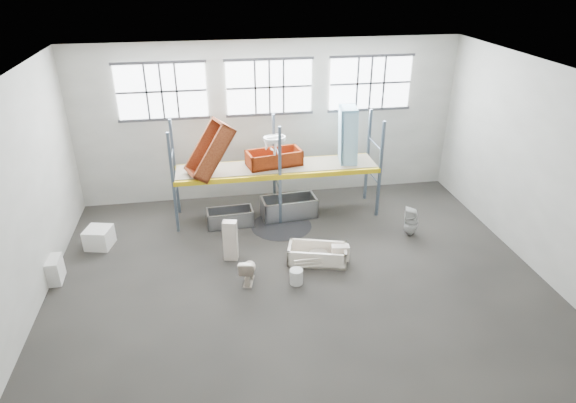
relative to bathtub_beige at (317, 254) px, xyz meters
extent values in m
cube|color=#413D37|center=(-0.64, -0.68, -0.27)|extent=(12.00, 10.00, 0.10)
cube|color=silver|center=(-0.64, -0.68, 4.83)|extent=(12.00, 10.00, 0.10)
cube|color=#A2A196|center=(-0.64, 4.37, 2.28)|extent=(12.00, 0.10, 5.00)
cube|color=#ADABA0|center=(-0.64, -5.73, 2.28)|extent=(12.00, 0.10, 5.00)
cube|color=#B2B0A4|center=(-6.69, -0.68, 2.28)|extent=(0.10, 10.00, 5.00)
cube|color=#AAA99E|center=(5.41, -0.68, 2.28)|extent=(0.10, 10.00, 5.00)
cube|color=white|center=(-3.84, 4.26, 3.38)|extent=(2.60, 0.04, 1.60)
cube|color=white|center=(-0.64, 4.26, 3.38)|extent=(2.60, 0.04, 1.60)
cube|color=white|center=(2.56, 4.26, 3.38)|extent=(2.60, 0.04, 1.60)
cube|color=slate|center=(-3.64, 2.22, 1.28)|extent=(0.08, 0.08, 3.00)
cube|color=slate|center=(-3.64, 3.42, 1.28)|extent=(0.08, 0.08, 3.00)
cube|color=slate|center=(-0.64, 2.22, 1.28)|extent=(0.08, 0.08, 3.00)
cube|color=slate|center=(-0.64, 3.42, 1.28)|extent=(0.08, 0.08, 3.00)
cube|color=slate|center=(2.36, 2.22, 1.28)|extent=(0.08, 0.08, 3.00)
cube|color=slate|center=(2.36, 3.42, 1.28)|extent=(0.08, 0.08, 3.00)
cube|color=yellow|center=(-0.64, 2.22, 1.28)|extent=(6.00, 0.10, 0.14)
cube|color=yellow|center=(-0.64, 3.42, 1.28)|extent=(6.00, 0.10, 0.14)
cube|color=gray|center=(-0.64, 2.82, 1.36)|extent=(5.90, 1.10, 0.03)
cylinder|color=black|center=(-0.64, 2.02, -0.22)|extent=(1.80, 1.80, 0.00)
cube|color=beige|center=(0.57, -0.14, 0.06)|extent=(0.48, 0.28, 0.43)
imported|color=beige|center=(0.03, 0.03, -0.06)|extent=(0.48, 0.48, 0.17)
imported|color=beige|center=(-1.86, -0.59, 0.12)|extent=(0.54, 0.75, 0.69)
cube|color=beige|center=(-2.21, 0.50, 0.33)|extent=(0.40, 0.31, 1.12)
imported|color=silver|center=(2.92, 0.92, 0.20)|extent=(0.49, 0.49, 0.84)
imported|color=white|center=(-0.74, 2.52, 1.87)|extent=(0.77, 0.68, 0.57)
cylinder|color=beige|center=(-0.72, -0.86, -0.03)|extent=(0.39, 0.39, 0.38)
cube|color=silver|center=(-6.72, 0.23, 0.09)|extent=(0.75, 0.66, 0.62)
cube|color=silver|center=(-5.73, 1.73, 0.05)|extent=(0.80, 0.80, 0.55)
camera|label=1|loc=(-2.55, -10.59, 6.96)|focal=30.77mm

